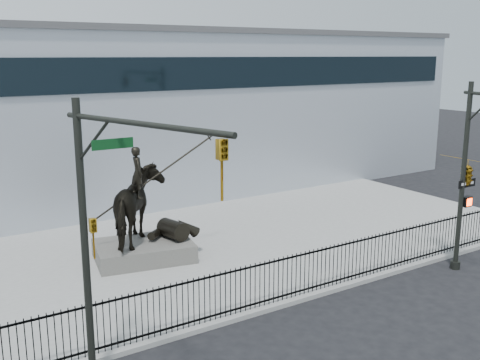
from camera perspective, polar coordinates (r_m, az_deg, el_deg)
ground at (r=18.03m, az=7.79°, el=-13.55°), size 120.00×120.00×0.00m
plaza at (r=23.31m, az=-3.53°, el=-7.06°), size 30.00×12.00×0.15m
building at (r=34.07m, az=-14.50°, el=6.47°), size 44.00×14.00×9.00m
picket_fence at (r=18.54m, az=5.33°, el=-9.67°), size 22.10×0.10×1.50m
statue_plinth at (r=22.22m, az=-9.75°, el=-7.10°), size 4.04×3.14×0.68m
equestrian_statue at (r=21.71m, az=-9.74°, el=-2.68°), size 4.58×3.29×3.94m
traffic_signal_left at (r=12.81m, az=-13.41°, el=-5.41°), size 1.52×4.84×7.00m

